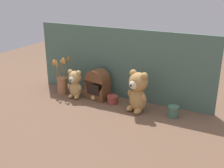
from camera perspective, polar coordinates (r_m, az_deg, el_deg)
name	(u,v)px	position (r m, az deg, el deg)	size (l,w,h in m)	color
ground_plane	(111,105)	(2.13, -0.24, -4.19)	(4.00, 4.00, 0.00)	brown
backdrop_wall	(121,64)	(2.18, 1.77, 4.08)	(1.46, 0.02, 0.55)	#4C6B5B
teddy_bear_large	(138,91)	(1.98, 5.23, -1.36)	(0.17, 0.16, 0.30)	tan
teddy_bear_medium	(75,83)	(2.23, -7.58, 0.13)	(0.13, 0.12, 0.23)	tan
flower_vase	(62,82)	(2.34, -10.13, 0.45)	(0.14, 0.13, 0.32)	#AD7047
vintage_radio	(97,85)	(2.20, -2.98, -0.13)	(0.19, 0.14, 0.24)	brown
decorative_tin_tall	(173,111)	(1.98, 12.31, -5.46)	(0.08, 0.08, 0.08)	#47705B
decorative_tin_short	(112,99)	(2.14, 0.05, -3.16)	(0.08, 0.08, 0.06)	#993D33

